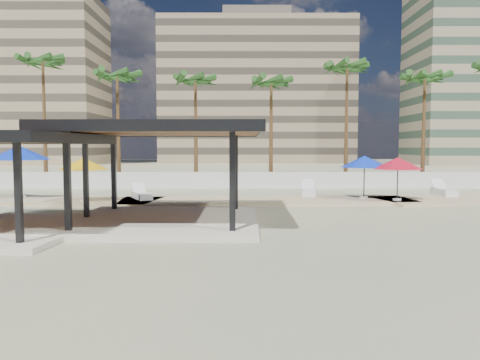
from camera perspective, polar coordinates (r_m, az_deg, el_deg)
The scene contains 19 objects.
ground at distance 18.94m, azimuth -1.48°, elevation -5.23°, with size 200.00×200.00×0.00m, color tan.
promenade at distance 26.57m, azimuth 3.21°, elevation -2.44°, with size 44.45×7.97×0.24m.
boundary_wall at distance 34.78m, azimuth -0.89°, elevation -0.02°, with size 56.00×0.30×1.20m, color silver.
building_west at distance 97.29m, azimuth -26.54°, elevation 10.81°, with size 34.00×16.00×32.40m.
building_mid at distance 97.40m, azimuth 1.96°, elevation 10.62°, with size 38.00×16.00×30.40m.
pavilion_central at distance 18.75m, azimuth -9.26°, elevation 1.81°, with size 7.83×7.83×3.92m.
umbrella_b at distance 25.82m, azimuth -18.54°, elevation 1.89°, with size 2.72×2.72×2.33m.
umbrella_c at distance 26.33m, azimuth 18.69°, elevation 1.93°, with size 2.84×2.84×2.33m.
umbrella_d at distance 27.03m, azimuth 14.93°, elevation 2.17°, with size 2.95×2.95×2.40m.
umbrella_f at distance 29.17m, azimuth -25.32°, elevation 3.00°, with size 4.38×4.38×2.96m.
lounger_a at distance 26.60m, azimuth -11.89°, elevation -1.82°, with size 1.58×2.28×0.83m.
lounger_b at distance 28.38m, azimuth 8.33°, elevation -1.39°, with size 1.04×2.41×0.88m.
lounger_c at distance 30.66m, azimuth 23.58°, elevation -1.27°, with size 0.81×2.41×0.91m.
palm_b at distance 40.94m, azimuth -22.90°, elevation 12.59°, with size 3.00×3.00×10.62m.
palm_c at distance 38.33m, azimuth -14.73°, elevation 11.63°, with size 3.00×3.00×9.38m.
palm_d at distance 38.08m, azimuth -5.46°, elevation 11.55°, with size 3.00×3.00×9.21m.
palm_e at distance 37.48m, azimuth 3.83°, elevation 11.30°, with size 3.00×3.00×8.95m.
palm_f at distance 38.71m, azimuth 12.93°, elevation 12.64°, with size 3.00×3.00×10.14m.
palm_g at distance 39.99m, azimuth 21.61°, elevation 11.04°, with size 3.00×3.00×9.30m.
Camera 1 is at (0.43, -18.69, 3.04)m, focal length 35.00 mm.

